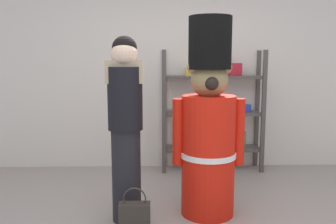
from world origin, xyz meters
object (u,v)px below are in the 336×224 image
at_px(merchandise_shelf, 213,111).
at_px(person_shopper, 126,124).
at_px(teddy_bear_guard, 209,129).
at_px(shopping_bag, 135,218).

relative_size(merchandise_shelf, person_shopper, 0.95).
distance_m(teddy_bear_guard, person_shopper, 0.78).
bearing_deg(person_shopper, shopping_bag, -72.89).
bearing_deg(shopping_bag, teddy_bear_guard, 32.21).
height_order(teddy_bear_guard, shopping_bag, teddy_bear_guard).
bearing_deg(shopping_bag, merchandise_shelf, 63.13).
xyz_separation_m(merchandise_shelf, person_shopper, (-1.01, -1.51, 0.10)).
bearing_deg(teddy_bear_guard, shopping_bag, -147.79).
xyz_separation_m(teddy_bear_guard, shopping_bag, (-0.67, -0.42, -0.68)).
bearing_deg(merchandise_shelf, teddy_bear_guard, -100.13).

